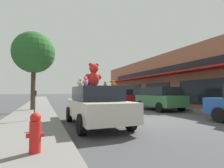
{
  "coord_description": "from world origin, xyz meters",
  "views": [
    {
      "loc": [
        -5.1,
        -7.31,
        1.36
      ],
      "look_at": [
        -1.89,
        0.84,
        1.78
      ],
      "focal_mm": 28.0,
      "sensor_mm": 36.0,
      "label": 1
    }
  ],
  "objects_px": {
    "teddy_bear_yellow": "(80,85)",
    "teddy_bear_black": "(89,84)",
    "teddy_bear_giant": "(94,75)",
    "parked_car_far_right": "(121,96)",
    "teddy_bear_cream": "(80,82)",
    "teddy_bear_pink": "(85,81)",
    "parked_car_far_center": "(159,98)",
    "parking_meter": "(35,101)",
    "street_tree": "(34,53)",
    "fire_hydrant": "(35,132)",
    "teddy_bear_brown": "(105,84)",
    "plush_art_car": "(96,105)",
    "teddy_bear_orange": "(113,83)"
  },
  "relations": [
    {
      "from": "fire_hydrant",
      "to": "parking_meter",
      "type": "relative_size",
      "value": 0.62
    },
    {
      "from": "teddy_bear_brown",
      "to": "parked_car_far_center",
      "type": "height_order",
      "value": "teddy_bear_brown"
    },
    {
      "from": "teddy_bear_black",
      "to": "parking_meter",
      "type": "xyz_separation_m",
      "value": [
        -2.15,
        1.03,
        -0.75
      ]
    },
    {
      "from": "teddy_bear_cream",
      "to": "street_tree",
      "type": "relative_size",
      "value": 0.07
    },
    {
      "from": "plush_art_car",
      "to": "parked_car_far_right",
      "type": "height_order",
      "value": "parked_car_far_right"
    },
    {
      "from": "parked_car_far_center",
      "to": "street_tree",
      "type": "distance_m",
      "value": 9.72
    },
    {
      "from": "teddy_bear_brown",
      "to": "parking_meter",
      "type": "bearing_deg",
      "value": 2.29
    },
    {
      "from": "teddy_bear_black",
      "to": "street_tree",
      "type": "xyz_separation_m",
      "value": [
        -2.47,
        6.01,
        2.4
      ]
    },
    {
      "from": "teddy_bear_giant",
      "to": "parking_meter",
      "type": "xyz_separation_m",
      "value": [
        -2.23,
        1.47,
        -1.08
      ]
    },
    {
      "from": "parked_car_far_center",
      "to": "parked_car_far_right",
      "type": "relative_size",
      "value": 0.9
    },
    {
      "from": "teddy_bear_black",
      "to": "parked_car_far_right",
      "type": "relative_size",
      "value": 0.06
    },
    {
      "from": "teddy_bear_black",
      "to": "teddy_bear_giant",
      "type": "bearing_deg",
      "value": 123.97
    },
    {
      "from": "parking_meter",
      "to": "parked_car_far_right",
      "type": "bearing_deg",
      "value": 48.85
    },
    {
      "from": "teddy_bear_orange",
      "to": "teddy_bear_brown",
      "type": "xyz_separation_m",
      "value": [
        -0.11,
        0.69,
        -0.01
      ]
    },
    {
      "from": "teddy_bear_black",
      "to": "teddy_bear_pink",
      "type": "distance_m",
      "value": 1.09
    },
    {
      "from": "teddy_bear_brown",
      "to": "teddy_bear_pink",
      "type": "bearing_deg",
      "value": 64.33
    },
    {
      "from": "teddy_bear_pink",
      "to": "fire_hydrant",
      "type": "height_order",
      "value": "teddy_bear_pink"
    },
    {
      "from": "teddy_bear_yellow",
      "to": "teddy_bear_black",
      "type": "height_order",
      "value": "teddy_bear_black"
    },
    {
      "from": "teddy_bear_black",
      "to": "parked_car_far_right",
      "type": "xyz_separation_m",
      "value": [
        6.44,
        10.86,
        -0.83
      ]
    },
    {
      "from": "plush_art_car",
      "to": "parked_car_far_right",
      "type": "bearing_deg",
      "value": 60.75
    },
    {
      "from": "street_tree",
      "to": "teddy_bear_brown",
      "type": "bearing_deg",
      "value": -62.32
    },
    {
      "from": "teddy_bear_black",
      "to": "parked_car_far_center",
      "type": "bearing_deg",
      "value": -126.75
    },
    {
      "from": "plush_art_car",
      "to": "street_tree",
      "type": "xyz_separation_m",
      "value": [
        -2.68,
        6.35,
        3.28
      ]
    },
    {
      "from": "parked_car_far_right",
      "to": "teddy_bear_black",
      "type": "bearing_deg",
      "value": -120.68
    },
    {
      "from": "street_tree",
      "to": "parking_meter",
      "type": "height_order",
      "value": "street_tree"
    },
    {
      "from": "street_tree",
      "to": "teddy_bear_black",
      "type": "bearing_deg",
      "value": -67.67
    },
    {
      "from": "parked_car_far_center",
      "to": "parking_meter",
      "type": "distance_m",
      "value": 9.02
    },
    {
      "from": "teddy_bear_orange",
      "to": "teddy_bear_yellow",
      "type": "height_order",
      "value": "teddy_bear_orange"
    },
    {
      "from": "teddy_bear_orange",
      "to": "teddy_bear_brown",
      "type": "height_order",
      "value": "teddy_bear_orange"
    },
    {
      "from": "teddy_bear_cream",
      "to": "teddy_bear_yellow",
      "type": "xyz_separation_m",
      "value": [
        0.19,
        0.86,
        -0.06
      ]
    },
    {
      "from": "teddy_bear_giant",
      "to": "teddy_bear_yellow",
      "type": "height_order",
      "value": "teddy_bear_giant"
    },
    {
      "from": "teddy_bear_brown",
      "to": "parking_meter",
      "type": "xyz_separation_m",
      "value": [
        -2.86,
        1.09,
        -0.73
      ]
    },
    {
      "from": "teddy_bear_yellow",
      "to": "parked_car_far_center",
      "type": "bearing_deg",
      "value": -86.59
    },
    {
      "from": "teddy_bear_yellow",
      "to": "teddy_bear_black",
      "type": "xyz_separation_m",
      "value": [
        0.24,
        -0.62,
        0.02
      ]
    },
    {
      "from": "teddy_bear_giant",
      "to": "teddy_bear_black",
      "type": "distance_m",
      "value": 0.56
    },
    {
      "from": "street_tree",
      "to": "parked_car_far_center",
      "type": "bearing_deg",
      "value": -13.93
    },
    {
      "from": "teddy_bear_brown",
      "to": "parked_car_far_right",
      "type": "bearing_deg",
      "value": -94.46
    },
    {
      "from": "teddy_bear_giant",
      "to": "parked_car_far_right",
      "type": "relative_size",
      "value": 0.21
    },
    {
      "from": "teddy_bear_pink",
      "to": "parked_car_far_right",
      "type": "bearing_deg",
      "value": -147.94
    },
    {
      "from": "fire_hydrant",
      "to": "parked_car_far_center",
      "type": "bearing_deg",
      "value": 40.85
    },
    {
      "from": "teddy_bear_pink",
      "to": "parked_car_far_center",
      "type": "distance_m",
      "value": 8.4
    },
    {
      "from": "teddy_bear_giant",
      "to": "parked_car_far_center",
      "type": "bearing_deg",
      "value": -151.62
    },
    {
      "from": "street_tree",
      "to": "fire_hydrant",
      "type": "height_order",
      "value": "street_tree"
    },
    {
      "from": "plush_art_car",
      "to": "parking_meter",
      "type": "height_order",
      "value": "plush_art_car"
    },
    {
      "from": "teddy_bear_black",
      "to": "parking_meter",
      "type": "distance_m",
      "value": 2.5
    },
    {
      "from": "parking_meter",
      "to": "teddy_bear_pink",
      "type": "bearing_deg",
      "value": -49.35
    },
    {
      "from": "parked_car_far_center",
      "to": "parking_meter",
      "type": "relative_size",
      "value": 3.19
    },
    {
      "from": "teddy_bear_cream",
      "to": "teddy_bear_black",
      "type": "distance_m",
      "value": 0.49
    },
    {
      "from": "fire_hydrant",
      "to": "teddy_bear_cream",
      "type": "bearing_deg",
      "value": 64.74
    },
    {
      "from": "parked_car_far_center",
      "to": "parked_car_far_right",
      "type": "xyz_separation_m",
      "value": [
        0.0,
        7.06,
        -0.05
      ]
    }
  ]
}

